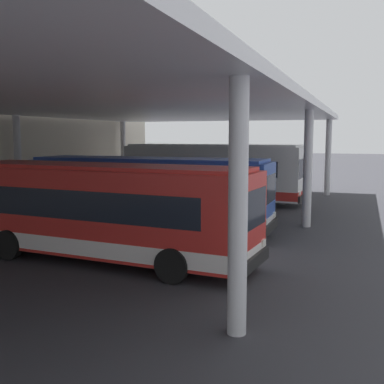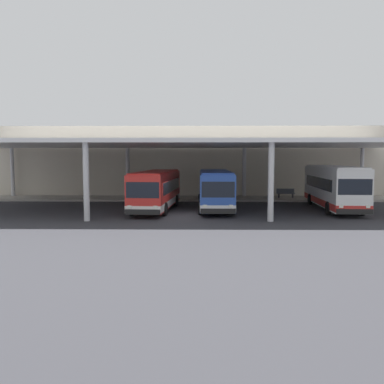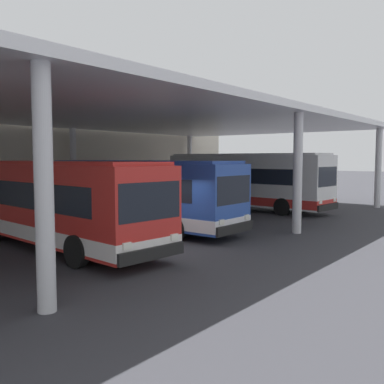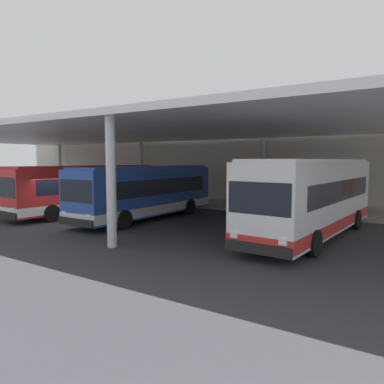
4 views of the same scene
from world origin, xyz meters
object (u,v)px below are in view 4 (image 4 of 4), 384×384
(bus_nearest_bay, at_px, (85,189))
(trash_bin, at_px, (349,205))
(bus_middle_bay, at_px, (313,197))
(bench_waiting, at_px, (309,203))
(bus_second_bay, at_px, (146,191))

(bus_nearest_bay, relative_size, trash_bin, 10.91)
(trash_bin, bearing_deg, bus_middle_bay, -92.11)
(bus_middle_bay, height_order, bench_waiting, bus_middle_bay)
(bus_middle_bay, bearing_deg, bus_nearest_bay, -176.67)
(bus_nearest_bay, relative_size, bus_middle_bay, 0.93)
(bus_middle_bay, bearing_deg, bus_second_bay, -178.31)
(bus_nearest_bay, bearing_deg, bench_waiting, 35.16)
(bus_nearest_bay, relative_size, bus_second_bay, 1.02)
(bench_waiting, bearing_deg, bus_nearest_bay, -144.84)
(bus_second_bay, bearing_deg, bus_nearest_bay, -173.36)
(bus_nearest_bay, height_order, bus_middle_bay, bus_middle_bay)
(bench_waiting, xyz_separation_m, trash_bin, (2.54, -0.03, 0.01))
(bus_nearest_bay, xyz_separation_m, bench_waiting, (12.27, 8.64, -0.99))
(bus_nearest_bay, relative_size, bench_waiting, 5.94)
(bench_waiting, bearing_deg, trash_bin, -0.72)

